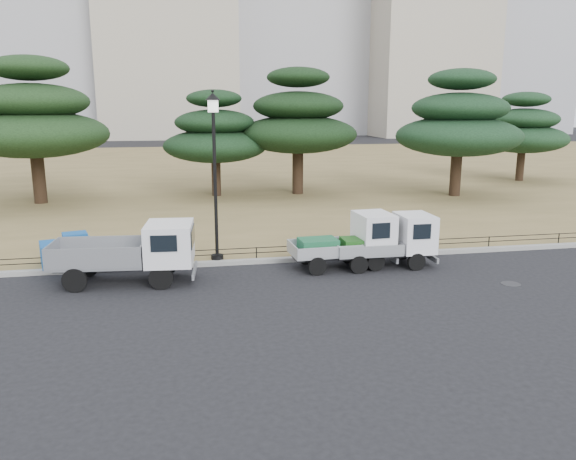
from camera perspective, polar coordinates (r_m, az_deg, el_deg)
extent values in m
plane|color=black|center=(17.61, 1.21, -5.53)|extent=(220.00, 220.00, 0.00)
cube|color=olive|center=(47.41, -6.45, 5.98)|extent=(120.00, 56.00, 0.15)
cube|color=gray|center=(20.03, -0.32, -3.04)|extent=(120.00, 0.25, 0.16)
cylinder|color=black|center=(17.44, -12.77, -4.76)|extent=(0.74, 0.21, 0.73)
cylinder|color=black|center=(18.95, -12.21, -3.34)|extent=(0.74, 0.21, 0.73)
cylinder|color=black|center=(17.94, -20.87, -4.80)|extent=(0.74, 0.21, 0.73)
cylinder|color=black|center=(19.41, -19.68, -3.42)|extent=(0.74, 0.21, 0.73)
cube|color=#2D2D30|center=(18.34, -16.34, -3.49)|extent=(4.16, 1.22, 0.13)
cube|color=gray|center=(18.38, -18.68, -2.24)|extent=(2.97, 1.85, 0.72)
cube|color=silver|center=(17.94, -11.94, -1.30)|extent=(1.57, 1.86, 1.26)
cylinder|color=black|center=(19.14, 8.90, -3.23)|extent=(0.63, 0.20, 0.62)
cylinder|color=black|center=(20.36, 7.41, -2.22)|extent=(0.63, 0.20, 0.62)
cylinder|color=black|center=(18.46, 3.00, -3.69)|extent=(0.63, 0.20, 0.62)
cylinder|color=black|center=(19.71, 1.84, -2.62)|extent=(0.63, 0.20, 0.62)
cube|color=#2D2D30|center=(19.36, 5.41, -2.51)|extent=(3.36, 0.96, 0.14)
cube|color=#ACAFB3|center=(19.10, 3.73, -1.82)|extent=(2.37, 1.54, 0.41)
cube|color=silver|center=(19.60, 8.68, -0.20)|extent=(1.24, 1.59, 1.32)
cube|color=#1B613B|center=(19.01, 3.08, -1.57)|extent=(1.31, 0.99, 0.45)
cylinder|color=black|center=(19.47, 12.90, -3.15)|extent=(0.60, 0.16, 0.60)
cylinder|color=black|center=(20.65, 11.46, -2.17)|extent=(0.60, 0.16, 0.60)
cylinder|color=black|center=(18.78, 7.22, -3.51)|extent=(0.60, 0.16, 0.60)
cylinder|color=black|center=(20.00, 6.08, -2.47)|extent=(0.60, 0.16, 0.60)
cube|color=#2D2D30|center=(19.67, 9.54, -2.41)|extent=(3.26, 0.76, 0.14)
cube|color=#9DA0A3|center=(19.42, 7.93, -1.73)|extent=(2.25, 1.38, 0.40)
cube|color=white|center=(19.92, 12.72, -0.26)|extent=(1.14, 1.50, 1.28)
cube|color=#1C5317|center=(19.32, 7.31, -1.47)|extent=(1.24, 0.90, 0.44)
cylinder|color=black|center=(20.00, -7.20, -2.72)|extent=(0.43, 0.43, 0.16)
cylinder|color=black|center=(19.49, -7.40, 4.51)|extent=(0.12, 0.12, 4.93)
cylinder|color=white|center=(19.30, -7.63, 12.36)|extent=(0.39, 0.39, 0.39)
cone|color=black|center=(19.30, -7.66, 13.31)|extent=(0.51, 0.51, 0.25)
cylinder|color=black|center=(20.10, -0.40, -2.19)|extent=(38.00, 0.03, 0.03)
cylinder|color=black|center=(20.05, -0.40, -1.69)|extent=(38.00, 0.03, 0.03)
cylinder|color=black|center=(20.10, -0.40, -2.19)|extent=(0.04, 0.04, 0.40)
cube|color=#1658AC|center=(20.63, -21.54, -2.16)|extent=(1.92, 1.61, 0.77)
cube|color=#1658AC|center=(20.28, -20.83, -0.74)|extent=(0.92, 0.85, 0.33)
cylinder|color=#2D2D30|center=(18.96, 21.69, -5.11)|extent=(0.60, 0.60, 0.01)
cylinder|color=black|center=(33.90, -24.01, 5.10)|extent=(0.69, 0.69, 3.08)
ellipsoid|color=#1A3417|center=(33.73, -24.35, 8.86)|extent=(7.91, 7.91, 2.53)
ellipsoid|color=#1A3417|center=(33.69, -24.62, 11.79)|extent=(6.04, 6.04, 1.93)
ellipsoid|color=#1A3417|center=(33.74, -24.89, 14.72)|extent=(4.17, 4.17, 1.33)
cylinder|color=black|center=(33.86, -7.31, 5.51)|extent=(0.54, 0.54, 2.42)
ellipsoid|color=black|center=(33.70, -7.39, 8.48)|extent=(6.11, 6.11, 1.95)
ellipsoid|color=black|center=(33.63, -7.46, 10.79)|extent=(4.66, 4.66, 1.49)
ellipsoid|color=black|center=(33.62, -7.52, 13.11)|extent=(3.22, 3.22, 1.03)
cylinder|color=black|center=(34.34, 1.00, 6.15)|extent=(0.66, 0.66, 2.94)
ellipsoid|color=black|center=(34.17, 1.02, 9.70)|extent=(7.08, 7.08, 2.27)
ellipsoid|color=black|center=(34.12, 1.03, 12.48)|extent=(5.41, 5.41, 1.73)
ellipsoid|color=black|center=(34.16, 1.04, 15.26)|extent=(3.73, 3.73, 1.19)
cylinder|color=black|center=(35.05, 16.67, 5.70)|extent=(0.65, 0.65, 2.88)
ellipsoid|color=#16321B|center=(34.88, 16.89, 9.11)|extent=(7.31, 7.31, 2.34)
ellipsoid|color=#16321B|center=(34.83, 17.06, 11.76)|extent=(5.58, 5.58, 1.79)
ellipsoid|color=#16321B|center=(34.86, 17.24, 14.42)|extent=(3.85, 3.85, 1.23)
cylinder|color=black|center=(43.74, 22.54, 6.25)|extent=(0.55, 0.55, 2.43)
ellipsoid|color=#16331B|center=(43.61, 22.74, 8.54)|extent=(6.20, 6.20, 1.98)
ellipsoid|color=#16331B|center=(43.56, 22.89, 10.33)|extent=(4.73, 4.73, 1.51)
ellipsoid|color=#16331B|center=(43.55, 23.05, 12.12)|extent=(3.27, 3.27, 1.05)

